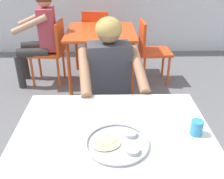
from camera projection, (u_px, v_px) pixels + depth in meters
table_foreground at (113, 147)px, 1.39m from camera, size 1.09×0.91×0.75m
thali_tray at (117, 143)px, 1.29m from camera, size 0.33×0.33×0.03m
drinking_cup at (197, 127)px, 1.35m from camera, size 0.07×0.07×0.09m
chair_foreground at (108, 90)px, 2.32m from camera, size 0.48×0.46×0.89m
diner_foreground at (111, 81)px, 2.02m from camera, size 0.54×0.59×1.21m
table_background_red at (101, 36)px, 3.38m from camera, size 0.90×0.96×0.73m
chair_red_left at (52, 48)px, 3.42m from camera, size 0.46×0.43×0.86m
chair_red_right at (150, 48)px, 3.45m from camera, size 0.44×0.41×0.86m
chair_red_far at (97, 35)px, 3.98m from camera, size 0.49×0.49×0.88m
patron_background at (41, 31)px, 3.33m from camera, size 0.58×0.53×1.23m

